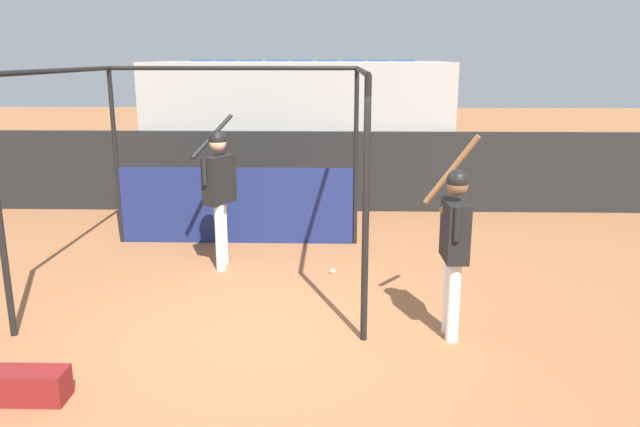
% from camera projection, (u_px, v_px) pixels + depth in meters
% --- Properties ---
extents(ground_plane, '(60.00, 60.00, 0.00)m').
position_uv_depth(ground_plane, '(264.00, 335.00, 6.61)').
color(ground_plane, '#935B38').
extents(outfield_wall, '(24.00, 0.12, 1.51)m').
position_uv_depth(outfield_wall, '(296.00, 171.00, 11.77)').
color(outfield_wall, black).
rests_on(outfield_wall, ground).
extents(bleacher_section, '(5.95, 2.40, 2.79)m').
position_uv_depth(bleacher_section, '(300.00, 130.00, 12.83)').
color(bleacher_section, '#9E9E99').
rests_on(bleacher_section, ground).
extents(batting_cage, '(3.77, 3.51, 2.73)m').
position_uv_depth(batting_cage, '(229.00, 178.00, 9.00)').
color(batting_cage, black).
rests_on(batting_cage, ground).
extents(player_batter, '(0.62, 0.99, 2.07)m').
position_uv_depth(player_batter, '(219.00, 184.00, 8.45)').
color(player_batter, white).
rests_on(player_batter, ground).
extents(player_waiting, '(0.55, 0.80, 2.10)m').
position_uv_depth(player_waiting, '(454.00, 237.00, 6.32)').
color(player_waiting, white).
rests_on(player_waiting, ground).
extents(equipment_bag, '(0.70, 0.28, 0.28)m').
position_uv_depth(equipment_bag, '(26.00, 385.00, 5.32)').
color(equipment_bag, maroon).
rests_on(equipment_bag, ground).
extents(baseball, '(0.07, 0.07, 0.07)m').
position_uv_depth(baseball, '(333.00, 271.00, 8.45)').
color(baseball, white).
rests_on(baseball, ground).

